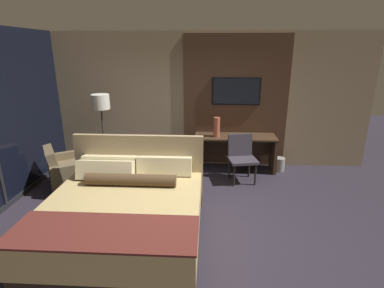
{
  "coord_description": "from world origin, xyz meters",
  "views": [
    {
      "loc": [
        0.25,
        -3.71,
        2.45
      ],
      "look_at": [
        -0.02,
        1.0,
        0.95
      ],
      "focal_mm": 28.0,
      "sensor_mm": 36.0,
      "label": 1
    }
  ],
  "objects": [
    {
      "name": "waste_bin",
      "position": [
        1.75,
        2.24,
        0.14
      ],
      "size": [
        0.22,
        0.22,
        0.28
      ],
      "color": "gray",
      "rests_on": "ground_plane"
    },
    {
      "name": "vase_tall",
      "position": [
        0.41,
        2.18,
        0.94
      ],
      "size": [
        0.13,
        0.13,
        0.4
      ],
      "color": "#B2563D",
      "rests_on": "desk"
    },
    {
      "name": "ground_plane",
      "position": [
        0.0,
        0.0,
        0.0
      ],
      "size": [
        16.0,
        16.0,
        0.0
      ],
      "primitive_type": "plane",
      "color": "#28232D"
    },
    {
      "name": "desk",
      "position": [
        0.8,
        2.28,
        0.5
      ],
      "size": [
        1.66,
        0.57,
        0.74
      ],
      "color": "#422D1E",
      "rests_on": "ground_plane"
    },
    {
      "name": "bed",
      "position": [
        -0.85,
        -0.27,
        0.35
      ],
      "size": [
        2.03,
        2.1,
        1.18
      ],
      "color": "#33281E",
      "rests_on": "ground_plane"
    },
    {
      "name": "wall_back_tv_panel",
      "position": [
        0.1,
        2.59,
        1.4
      ],
      "size": [
        7.2,
        0.09,
        2.8
      ],
      "color": "tan",
      "rests_on": "ground_plane"
    },
    {
      "name": "tv",
      "position": [
        0.8,
        2.52,
        1.62
      ],
      "size": [
        0.99,
        0.04,
        0.56
      ],
      "color": "black"
    },
    {
      "name": "desk_chair",
      "position": [
        0.89,
        1.74,
        0.53
      ],
      "size": [
        0.59,
        0.58,
        0.89
      ],
      "rotation": [
        0.0,
        0.0,
        0.18
      ],
      "color": "#38333D",
      "rests_on": "ground_plane"
    },
    {
      "name": "floor_lamp",
      "position": [
        -1.81,
        1.84,
        1.36
      ],
      "size": [
        0.34,
        0.34,
        1.63
      ],
      "color": "#282623",
      "rests_on": "ground_plane"
    },
    {
      "name": "armchair_by_window",
      "position": [
        -2.24,
        1.24,
        0.27
      ],
      "size": [
        1.14,
        1.16,
        0.8
      ],
      "rotation": [
        0.0,
        0.0,
        2.13
      ],
      "color": "brown",
      "rests_on": "ground_plane"
    }
  ]
}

